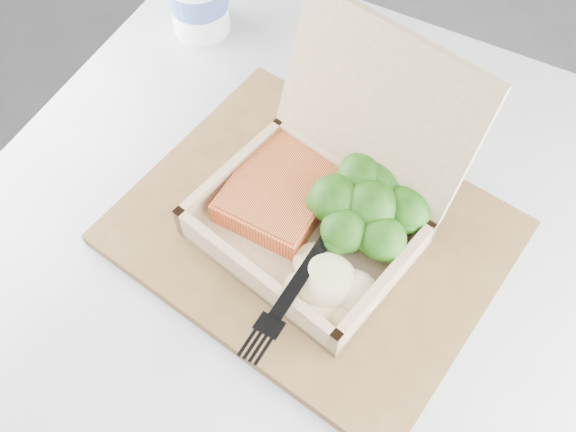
% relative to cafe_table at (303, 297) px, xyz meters
% --- Properties ---
extents(floor, '(4.00, 4.00, 0.00)m').
position_rel_cafe_table_xyz_m(floor, '(-0.30, -0.19, -0.53)').
color(floor, gray).
rests_on(floor, ground).
extents(cafe_table, '(0.77, 0.77, 0.71)m').
position_rel_cafe_table_xyz_m(cafe_table, '(0.00, 0.00, 0.00)').
color(cafe_table, black).
rests_on(cafe_table, floor).
extents(serving_tray, '(0.44, 0.38, 0.02)m').
position_rel_cafe_table_xyz_m(serving_tray, '(0.01, -0.01, 0.19)').
color(serving_tray, brown).
rests_on(serving_tray, cafe_table).
extents(takeout_container, '(0.26, 0.27, 0.20)m').
position_rel_cafe_table_xyz_m(takeout_container, '(0.02, 0.01, 0.25)').
color(takeout_container, tan).
rests_on(takeout_container, serving_tray).
extents(salmon_fillet, '(0.11, 0.14, 0.03)m').
position_rel_cafe_table_xyz_m(salmon_fillet, '(-0.03, 0.01, 0.22)').
color(salmon_fillet, '#FB6131').
rests_on(salmon_fillet, takeout_container).
extents(broccoli_pile, '(0.13, 0.13, 0.05)m').
position_rel_cafe_table_xyz_m(broccoli_pile, '(0.06, 0.02, 0.23)').
color(broccoli_pile, '#296716').
rests_on(broccoli_pile, takeout_container).
extents(mashed_potatoes, '(0.10, 0.09, 0.03)m').
position_rel_cafe_table_xyz_m(mashed_potatoes, '(0.05, -0.07, 0.23)').
color(mashed_potatoes, '#CCC084').
rests_on(mashed_potatoes, takeout_container).
extents(plastic_fork, '(0.03, 0.18, 0.02)m').
position_rel_cafe_table_xyz_m(plastic_fork, '(0.03, -0.05, 0.24)').
color(plastic_fork, black).
rests_on(plastic_fork, mashed_potatoes).
extents(receipt, '(0.11, 0.15, 0.00)m').
position_rel_cafe_table_xyz_m(receipt, '(0.03, 0.20, 0.18)').
color(receipt, white).
rests_on(receipt, cafe_table).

